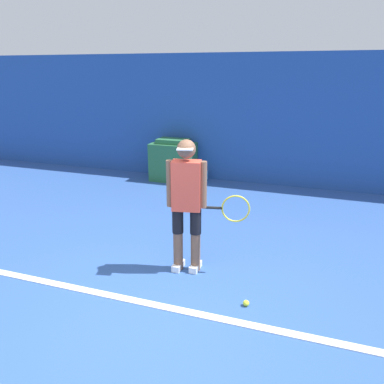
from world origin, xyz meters
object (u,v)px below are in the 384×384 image
Objects in this scene: tennis_player at (188,201)px; water_bottle at (206,176)px; covered_chair at (173,161)px; tennis_ball at (246,303)px.

water_bottle is at bearing 91.92° from tennis_player.
tennis_player is 1.70× the size of covered_chair.
tennis_ball is 4.96m from covered_chair.
tennis_player reaches higher than covered_chair.
tennis_player is at bearing -65.80° from covered_chair.
tennis_ball is 0.07× the size of covered_chair.
tennis_ball is (0.85, -0.54, -0.89)m from tennis_player.
tennis_player is 24.41× the size of tennis_ball.
water_bottle is (-1.79, 4.41, 0.09)m from tennis_ball.
tennis_player is at bearing -76.37° from water_bottle.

